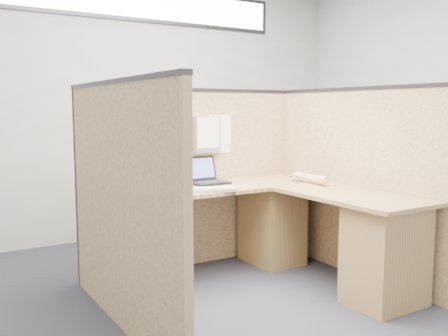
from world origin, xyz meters
TOP-DOWN VIEW (x-y plane):
  - floor at (0.00, 0.00)m, footprint 5.00×5.00m
  - wall_back at (0.00, 2.25)m, footprint 5.00×0.00m
  - clerestory_window at (0.00, 2.23)m, footprint 3.30×0.04m
  - cubicle_partitions at (0.00, 0.43)m, footprint 2.06×1.83m
  - l_desk at (0.18, 0.29)m, footprint 1.95×1.75m
  - laptop at (0.03, 0.86)m, footprint 0.32×0.31m
  - keyboard at (-0.16, 0.48)m, footprint 0.45×0.28m
  - mouse at (0.78, 0.54)m, footprint 0.13×0.09m
  - hand_forearm at (0.79, 0.39)m, footprint 0.12×0.41m
  - blue_poster at (-0.88, 0.97)m, footprint 0.19×0.01m
  - american_flag at (-0.47, 0.96)m, footprint 0.21×0.01m
  - file_holder at (0.10, 0.94)m, footprint 0.24×0.05m
  - paper_left at (0.24, 0.97)m, footprint 0.21×0.01m
  - paper_right at (0.26, 0.97)m, footprint 0.24×0.02m

SIDE VIEW (x-z plane):
  - floor at x=0.00m, z-range 0.00..0.00m
  - l_desk at x=0.18m, z-range 0.03..0.76m
  - keyboard at x=-0.16m, z-range 0.73..0.76m
  - mouse at x=0.78m, z-range 0.73..0.78m
  - cubicle_partitions at x=0.00m, z-range 0.00..1.53m
  - hand_forearm at x=0.79m, z-range 0.73..0.81m
  - laptop at x=0.03m, z-range 0.67..0.89m
  - paper_right at x=0.26m, z-range 0.97..1.28m
  - file_holder at x=0.10m, z-range 0.98..1.29m
  - paper_left at x=0.24m, z-range 1.04..1.30m
  - american_flag at x=-0.47m, z-range 1.02..1.38m
  - blue_poster at x=-0.88m, z-range 1.10..1.36m
  - wall_back at x=0.00m, z-range -1.10..3.90m
  - clerestory_window at x=0.00m, z-range 2.26..2.64m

